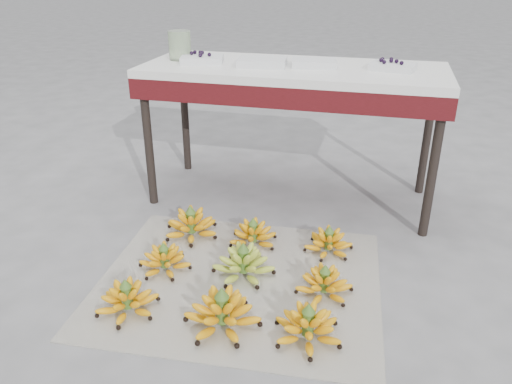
% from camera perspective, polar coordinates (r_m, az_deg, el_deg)
% --- Properties ---
extents(ground, '(60.00, 60.00, 0.00)m').
position_cam_1_polar(ground, '(2.33, -2.51, -9.58)').
color(ground, '#5F5E61').
rests_on(ground, ground).
extents(newspaper_mat, '(1.32, 1.13, 0.01)m').
position_cam_1_polar(newspaper_mat, '(2.30, -1.90, -10.09)').
color(newspaper_mat, white).
rests_on(newspaper_mat, ground).
extents(bunch_front_left, '(0.33, 0.33, 0.16)m').
position_cam_1_polar(bunch_front_left, '(2.15, -14.49, -11.87)').
color(bunch_front_left, '#DFA503').
rests_on(bunch_front_left, newspaper_mat).
extents(bunch_front_center, '(0.34, 0.34, 0.18)m').
position_cam_1_polar(bunch_front_center, '(2.01, -3.87, -13.66)').
color(bunch_front_center, '#DFA503').
rests_on(bunch_front_center, newspaper_mat).
extents(bunch_front_right, '(0.33, 0.33, 0.16)m').
position_cam_1_polar(bunch_front_right, '(1.97, 5.94, -15.06)').
color(bunch_front_right, '#DFA503').
rests_on(bunch_front_right, newspaper_mat).
extents(bunch_mid_left, '(0.29, 0.29, 0.15)m').
position_cam_1_polar(bunch_mid_left, '(2.38, -10.40, -7.69)').
color(bunch_mid_left, '#DFA503').
rests_on(bunch_mid_left, newspaper_mat).
extents(bunch_mid_center, '(0.30, 0.30, 0.17)m').
position_cam_1_polar(bunch_mid_center, '(2.30, -1.43, -8.25)').
color(bunch_mid_center, '#8BA933').
rests_on(bunch_mid_center, newspaper_mat).
extents(bunch_mid_right, '(0.27, 0.27, 0.15)m').
position_cam_1_polar(bunch_mid_right, '(2.20, 7.80, -10.39)').
color(bunch_mid_right, '#DFA503').
rests_on(bunch_mid_right, newspaper_mat).
extents(bunch_back_left, '(0.38, 0.38, 0.17)m').
position_cam_1_polar(bunch_back_left, '(2.63, -7.40, -3.78)').
color(bunch_back_left, '#DFA503').
rests_on(bunch_back_left, newspaper_mat).
extents(bunch_back_center, '(0.30, 0.30, 0.15)m').
position_cam_1_polar(bunch_back_center, '(2.53, -0.32, -4.96)').
color(bunch_back_center, '#DFA503').
rests_on(bunch_back_center, newspaper_mat).
extents(bunch_back_right, '(0.31, 0.31, 0.15)m').
position_cam_1_polar(bunch_back_right, '(2.50, 8.30, -5.77)').
color(bunch_back_right, '#DFA503').
rests_on(bunch_back_right, newspaper_mat).
extents(vendor_table, '(1.66, 0.66, 0.80)m').
position_cam_1_polar(vendor_table, '(2.84, 4.24, 12.37)').
color(vendor_table, black).
rests_on(vendor_table, ground).
extents(tray_far_left, '(0.27, 0.22, 0.06)m').
position_cam_1_polar(tray_far_left, '(2.91, -6.19, 14.88)').
color(tray_far_left, silver).
rests_on(tray_far_left, vendor_table).
extents(tray_left, '(0.28, 0.22, 0.04)m').
position_cam_1_polar(tray_left, '(2.81, 0.72, 14.65)').
color(tray_left, silver).
rests_on(tray_left, vendor_table).
extents(tray_right, '(0.26, 0.21, 0.04)m').
position_cam_1_polar(tray_right, '(2.81, 6.66, 14.44)').
color(tray_right, silver).
rests_on(tray_right, vendor_table).
extents(tray_far_right, '(0.25, 0.21, 0.06)m').
position_cam_1_polar(tray_far_right, '(2.80, 15.35, 13.70)').
color(tray_far_right, silver).
rests_on(tray_far_right, vendor_table).
extents(glass_jar, '(0.15, 0.15, 0.16)m').
position_cam_1_polar(glass_jar, '(3.02, -8.71, 16.24)').
color(glass_jar, beige).
rests_on(glass_jar, vendor_table).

